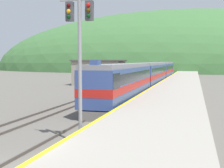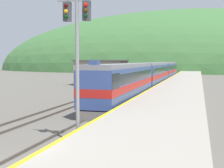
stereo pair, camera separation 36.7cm
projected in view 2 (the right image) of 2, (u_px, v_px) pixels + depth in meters
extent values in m
cube|color=#4C443D|center=(166.00, 78.00, 80.07)|extent=(0.08, 180.00, 0.16)
cube|color=#4C443D|center=(171.00, 78.00, 79.69)|extent=(0.08, 180.00, 0.16)
cube|color=#4C443D|center=(147.00, 78.00, 81.40)|extent=(0.08, 180.00, 0.16)
cube|color=#4C443D|center=(152.00, 78.00, 81.02)|extent=(0.08, 180.00, 0.16)
cube|color=#9E9689|center=(185.00, 82.00, 59.33)|extent=(6.36, 140.00, 1.12)
cube|color=yellow|center=(168.00, 79.00, 60.11)|extent=(0.24, 140.00, 0.01)
ellipsoid|color=#3D6B38|center=(182.00, 71.00, 142.97)|extent=(182.47, 82.11, 54.63)
cube|color=gray|center=(101.00, 73.00, 58.31)|extent=(8.83, 5.65, 4.47)
cube|color=#47423D|center=(101.00, 61.00, 58.13)|extent=(9.33, 6.15, 0.24)
cube|color=black|center=(123.00, 100.00, 32.43)|extent=(2.42, 18.21, 0.85)
cube|color=#334784|center=(123.00, 82.00, 32.29)|extent=(2.96, 19.37, 2.99)
cube|color=red|center=(123.00, 84.00, 32.31)|extent=(2.99, 19.39, 0.66)
cube|color=black|center=(123.00, 76.00, 32.24)|extent=(2.98, 18.21, 0.90)
cube|color=slate|center=(123.00, 66.00, 32.16)|extent=(2.78, 19.37, 0.40)
cube|color=black|center=(97.00, 81.00, 24.02)|extent=(3.00, 2.20, 1.20)
cube|color=#334784|center=(94.00, 63.00, 23.27)|extent=(0.64, 0.80, 0.36)
cube|color=slate|center=(94.00, 116.00, 23.33)|extent=(2.31, 0.40, 0.77)
cube|color=black|center=(153.00, 85.00, 53.35)|extent=(2.42, 21.06, 0.85)
cube|color=#334784|center=(153.00, 74.00, 53.21)|extent=(2.96, 22.41, 2.99)
cube|color=red|center=(153.00, 75.00, 53.23)|extent=(2.99, 22.43, 0.66)
cube|color=black|center=(153.00, 70.00, 53.16)|extent=(2.98, 21.06, 0.90)
cube|color=slate|center=(153.00, 64.00, 53.08)|extent=(2.78, 22.41, 0.40)
cube|color=black|center=(167.00, 78.00, 75.73)|extent=(2.42, 21.06, 0.85)
cube|color=#334784|center=(167.00, 70.00, 75.59)|extent=(2.96, 22.41, 2.99)
cube|color=red|center=(167.00, 71.00, 75.61)|extent=(2.99, 22.43, 0.66)
cube|color=black|center=(167.00, 67.00, 75.54)|extent=(2.98, 21.06, 0.90)
cube|color=slate|center=(167.00, 63.00, 75.46)|extent=(2.78, 22.41, 0.40)
cylinder|color=gray|center=(77.00, 65.00, 16.65)|extent=(0.20, 0.20, 8.66)
cube|color=gray|center=(77.00, 0.00, 16.39)|extent=(2.20, 0.10, 0.10)
cube|color=#424247|center=(67.00, 12.00, 16.59)|extent=(0.40, 0.28, 1.02)
sphere|color=#3C0504|center=(66.00, 6.00, 16.40)|extent=(0.22, 0.22, 0.22)
sphere|color=orange|center=(66.00, 11.00, 16.42)|extent=(0.22, 0.22, 0.22)
sphere|color=black|center=(66.00, 17.00, 16.44)|extent=(0.22, 0.22, 0.22)
cube|color=#424247|center=(87.00, 11.00, 16.29)|extent=(0.40, 0.28, 1.02)
sphere|color=red|center=(85.00, 5.00, 16.10)|extent=(0.22, 0.22, 0.22)
sphere|color=#412C05|center=(85.00, 10.00, 16.13)|extent=(0.22, 0.22, 0.22)
sphere|color=black|center=(85.00, 16.00, 16.15)|extent=(0.22, 0.22, 0.22)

